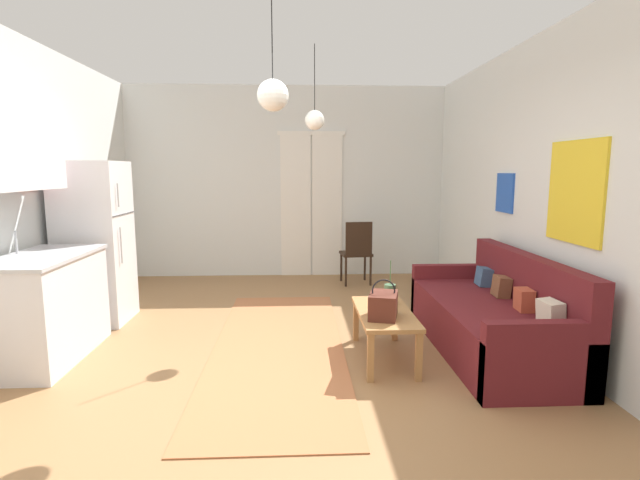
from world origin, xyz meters
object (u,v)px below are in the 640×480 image
(couch, at_px, (496,320))
(handbag, at_px, (383,305))
(coffee_table, at_px, (384,318))
(refrigerator, at_px, (95,243))
(bamboo_vase, at_px, (390,294))
(pendant_lamp_far, at_px, (315,120))
(pendant_lamp_near, at_px, (273,95))
(accent_chair, at_px, (357,250))

(couch, xyz_separation_m, handbag, (-1.09, -0.32, 0.25))
(coffee_table, relative_size, refrigerator, 0.57)
(bamboo_vase, relative_size, refrigerator, 0.24)
(handbag, bearing_deg, bamboo_vase, 70.95)
(handbag, bearing_deg, coffee_table, 75.66)
(handbag, height_order, refrigerator, refrigerator)
(couch, distance_m, pendant_lamp_far, 2.62)
(couch, height_order, coffee_table, couch)
(couch, distance_m, bamboo_vase, 0.99)
(pendant_lamp_near, bearing_deg, accent_chair, 70.67)
(couch, relative_size, pendant_lamp_near, 2.57)
(handbag, relative_size, pendant_lamp_near, 0.43)
(bamboo_vase, bearing_deg, pendant_lamp_far, 126.89)
(refrigerator, bearing_deg, pendant_lamp_far, -3.45)
(couch, relative_size, pendant_lamp_far, 2.47)
(couch, bearing_deg, refrigerator, 165.05)
(handbag, distance_m, accent_chair, 2.90)
(bamboo_vase, distance_m, refrigerator, 3.18)
(bamboo_vase, distance_m, handbag, 0.40)
(couch, xyz_separation_m, coffee_table, (-1.05, -0.14, 0.08))
(coffee_table, distance_m, bamboo_vase, 0.26)
(pendant_lamp_far, bearing_deg, refrigerator, 176.55)
(handbag, xyz_separation_m, pendant_lamp_near, (-0.88, -0.04, 1.66))
(pendant_lamp_near, xyz_separation_m, pendant_lamp_far, (0.36, 1.27, -0.05))
(couch, xyz_separation_m, pendant_lamp_far, (-1.61, 0.92, 1.86))
(accent_chair, bearing_deg, refrigerator, 20.82)
(bamboo_vase, relative_size, handbag, 1.15)
(handbag, distance_m, pendant_lamp_near, 1.88)
(coffee_table, xyz_separation_m, bamboo_vase, (0.08, 0.20, 0.15))
(refrigerator, bearing_deg, accent_chair, 26.73)
(coffee_table, height_order, refrigerator, refrigerator)
(accent_chair, distance_m, pendant_lamp_near, 3.54)
(bamboo_vase, height_order, refrigerator, refrigerator)
(pendant_lamp_near, relative_size, pendant_lamp_far, 0.96)
(bamboo_vase, bearing_deg, refrigerator, 161.52)
(handbag, xyz_separation_m, pendant_lamp_far, (-0.52, 1.24, 1.61))
(pendant_lamp_far, bearing_deg, bamboo_vase, -53.11)
(couch, height_order, pendant_lamp_far, pendant_lamp_far)
(coffee_table, bearing_deg, handbag, -104.34)
(pendant_lamp_far, bearing_deg, handbag, -67.34)
(coffee_table, bearing_deg, pendant_lamp_far, 117.99)
(refrigerator, bearing_deg, coffee_table, -22.36)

